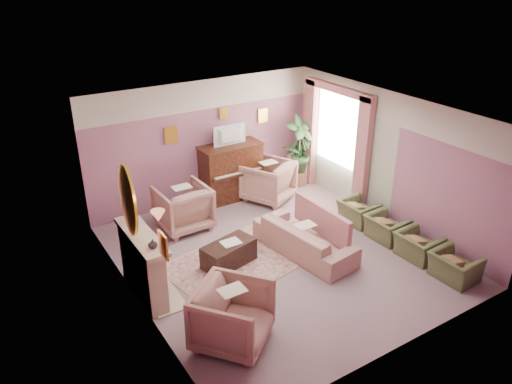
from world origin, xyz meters
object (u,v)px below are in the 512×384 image
floral_armchair_front (233,314)px  olive_chair_c (387,224)px  olive_chair_b (419,242)px  television (231,134)px  olive_chair_a (455,263)px  piano (231,172)px  olive_chair_d (358,209)px  floral_armchair_right (268,179)px  sofa (305,233)px  coffee_table (229,254)px  floral_armchair_left (183,205)px  side_table (297,168)px

floral_armchair_front → olive_chair_c: (4.10, 0.96, -0.19)m
olive_chair_b → olive_chair_c: bearing=90.0°
television → olive_chair_a: (1.69, -4.92, -1.27)m
television → floral_armchair_front: (-2.41, -4.24, -1.07)m
piano → olive_chair_d: bearing=-56.1°
television → olive_chair_c: bearing=-62.8°
olive_chair_d → floral_armchair_right: bearing=117.0°
piano → floral_armchair_right: (0.68, -0.53, -0.12)m
floral_armchair_right → olive_chair_d: 2.23m
piano → olive_chair_d: size_ratio=1.81×
olive_chair_a → olive_chair_b: 0.82m
olive_chair_a → olive_chair_c: same height
sofa → olive_chair_a: sofa is taller
piano → coffee_table: size_ratio=1.40×
floral_armchair_left → side_table: bearing=11.0°
sofa → olive_chair_d: 1.75m
olive_chair_b → olive_chair_c: 0.82m
floral_armchair_left → olive_chair_a: bearing=-52.6°
floral_armchair_left → olive_chair_b: bearing=-46.6°
television → olive_chair_b: bearing=-67.6°
olive_chair_c → olive_chair_a: bearing=-90.0°
olive_chair_a → olive_chair_d: (0.00, 2.46, 0.00)m
sofa → olive_chair_a: 2.71m
side_table → floral_armchair_front: bearing=-135.3°
floral_armchair_front → side_table: size_ratio=1.50×
floral_armchair_front → olive_chair_b: size_ratio=1.36×
floral_armchair_front → side_table: 6.05m
television → olive_chair_d: (1.69, -2.46, -1.27)m
floral_armchair_left → side_table: 3.52m
floral_armchair_right → floral_armchair_front: size_ratio=1.00×
coffee_table → floral_armchair_right: floral_armchair_right is taller
television → sofa: 3.05m
olive_chair_d → olive_chair_a: bearing=-90.0°
olive_chair_a → olive_chair_c: 1.64m
floral_armchair_front → sofa: bearing=30.8°
olive_chair_a → olive_chair_d: size_ratio=1.00×
sofa → side_table: size_ratio=3.03×
olive_chair_b → olive_chair_d: 1.64m
floral_armchair_right → olive_chair_b: (1.01, -3.62, -0.19)m
coffee_table → sofa: sofa is taller
floral_armchair_front → olive_chair_b: floral_armchair_front is taller
floral_armchair_right → side_table: floral_armchair_right is taller
piano → floral_armchair_front: piano is taller
olive_chair_a → olive_chair_d: same height
television → olive_chair_d: television is taller
television → floral_armchair_left: size_ratio=0.76×
olive_chair_a → olive_chair_c: (0.00, 1.64, 0.00)m
olive_chair_c → floral_armchair_front: bearing=-166.8°
olive_chair_d → side_table: size_ratio=1.10×
olive_chair_b → floral_armchair_front: bearing=-178.0°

